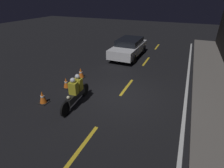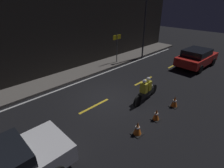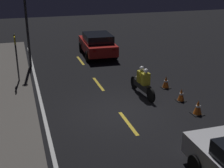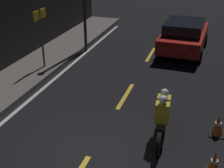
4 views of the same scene
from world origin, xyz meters
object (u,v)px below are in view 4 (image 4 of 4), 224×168
taxi_red (184,35)px  motorcycle (162,116)px  shop_sign (41,26)px  traffic_cone_far (218,125)px  traffic_cone_mid (214,163)px

taxi_red → motorcycle: (-7.52, -0.20, -0.16)m
taxi_red → shop_sign: 6.75m
traffic_cone_far → shop_sign: (2.83, 6.92, 1.54)m
traffic_cone_mid → motorcycle: bearing=51.8°
taxi_red → shop_sign: bearing=130.7°
motorcycle → traffic_cone_far: 1.61m
taxi_red → motorcycle: size_ratio=1.76×
taxi_red → motorcycle: 7.53m
motorcycle → traffic_cone_far: motorcycle is taller
traffic_cone_far → taxi_red: bearing=13.5°
taxi_red → traffic_cone_mid: bearing=-166.9°
taxi_red → traffic_cone_far: (-6.95, -1.67, -0.50)m
taxi_red → traffic_cone_mid: 8.78m
motorcycle → traffic_cone_mid: 1.81m
motorcycle → traffic_cone_far: (0.57, -1.47, -0.34)m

